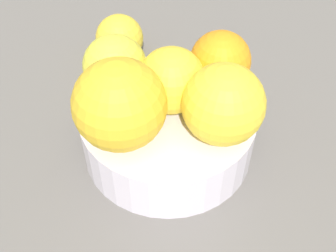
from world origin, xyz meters
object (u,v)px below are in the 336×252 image
(fruit_bowl, at_px, (168,130))
(orange_in_bowl_4, at_px, (223,104))
(orange_in_bowl_0, at_px, (115,66))
(orange_in_bowl_1, at_px, (169,80))
(orange_loose_0, at_px, (120,38))
(orange_in_bowl_2, at_px, (220,61))
(orange_in_bowl_3, at_px, (120,105))

(fruit_bowl, xyz_separation_m, orange_in_bowl_4, (0.06, -0.01, 0.07))
(orange_in_bowl_0, height_order, orange_in_bowl_1, orange_in_bowl_1)
(orange_loose_0, bearing_deg, fruit_bowl, -45.79)
(orange_in_bowl_0, relative_size, orange_in_bowl_2, 1.03)
(orange_loose_0, bearing_deg, orange_in_bowl_0, -63.10)
(orange_in_bowl_0, relative_size, orange_in_bowl_1, 0.97)
(orange_in_bowl_0, height_order, orange_in_bowl_2, orange_in_bowl_0)
(orange_in_bowl_3, xyz_separation_m, orange_loose_0, (-0.09, 0.17, -0.07))
(orange_in_bowl_2, bearing_deg, fruit_bowl, -120.55)
(orange_loose_0, bearing_deg, orange_in_bowl_3, -61.51)
(fruit_bowl, height_order, orange_in_bowl_2, orange_in_bowl_2)
(fruit_bowl, distance_m, orange_loose_0, 0.17)
(orange_in_bowl_2, distance_m, orange_in_bowl_4, 0.07)
(fruit_bowl, xyz_separation_m, orange_in_bowl_3, (-0.03, -0.05, 0.07))
(orange_in_bowl_0, relative_size, orange_loose_0, 1.05)
(orange_in_bowl_0, height_order, orange_in_bowl_4, orange_in_bowl_4)
(orange_in_bowl_0, bearing_deg, orange_in_bowl_3, -58.44)
(orange_in_bowl_3, bearing_deg, orange_in_bowl_1, 67.81)
(orange_in_bowl_2, xyz_separation_m, orange_in_bowl_4, (0.02, -0.07, 0.01))
(fruit_bowl, relative_size, orange_loose_0, 2.92)
(orange_in_bowl_2, bearing_deg, orange_in_bowl_1, -126.65)
(orange_in_bowl_0, relative_size, orange_in_bowl_4, 0.85)
(orange_in_bowl_4, bearing_deg, orange_loose_0, 143.37)
(orange_in_bowl_1, bearing_deg, orange_loose_0, 135.79)
(orange_in_bowl_0, height_order, orange_in_bowl_3, orange_in_bowl_3)
(orange_in_bowl_1, height_order, orange_in_bowl_3, orange_in_bowl_3)
(orange_in_bowl_0, bearing_deg, orange_in_bowl_1, 0.95)
(orange_in_bowl_4, bearing_deg, orange_in_bowl_0, 171.95)
(orange_in_bowl_0, xyz_separation_m, orange_loose_0, (-0.06, 0.11, -0.06))
(orange_in_bowl_4, distance_m, orange_loose_0, 0.23)
(orange_in_bowl_1, distance_m, orange_in_bowl_2, 0.06)
(fruit_bowl, distance_m, orange_in_bowl_1, 0.06)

